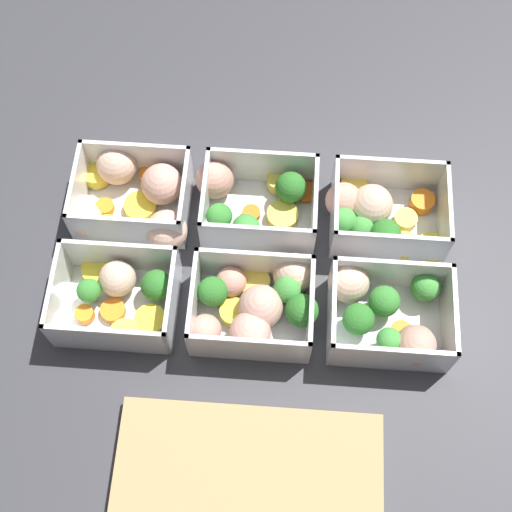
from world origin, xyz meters
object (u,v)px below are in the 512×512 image
object	(u,v)px
container_near_center	(252,201)
container_far_left	(385,313)
container_far_right	(120,295)
container_near_left	(376,213)
container_far_center	(257,304)
container_near_right	(134,197)

from	to	relation	value
container_near_center	container_far_left	bearing A→B (deg)	139.85
container_far_left	container_far_right	bearing A→B (deg)	-0.38
container_near_left	container_far_left	distance (m)	0.13
container_near_center	container_far_center	bearing A→B (deg)	96.68
container_near_center	container_far_right	xyz separation A→B (m)	(0.14, 0.13, -0.00)
container_far_center	container_far_right	world-z (taller)	same
container_far_right	container_far_left	bearing A→B (deg)	179.62
container_near_left	container_far_left	world-z (taller)	same
container_near_right	container_near_center	bearing A→B (deg)	-177.76
container_near_left	container_near_center	world-z (taller)	same
container_far_center	container_near_center	bearing A→B (deg)	-83.32
container_near_center	container_near_right	xyz separation A→B (m)	(0.14, 0.01, 0.00)
container_near_center	container_far_left	distance (m)	0.21
container_near_right	container_far_left	xyz separation A→B (m)	(-0.30, 0.13, 0.00)
container_near_right	container_far_right	size ratio (longest dim) A/B	1.16
container_far_right	container_near_right	bearing A→B (deg)	-89.14
container_near_center	container_far_center	distance (m)	0.14
container_near_right	container_far_right	xyz separation A→B (m)	(-0.00, 0.13, -0.00)
container_near_right	container_near_left	bearing A→B (deg)	179.74
container_near_right	container_far_center	xyz separation A→B (m)	(-0.16, 0.13, 0.00)
container_near_left	container_far_left	xyz separation A→B (m)	(-0.01, 0.13, 0.00)
container_far_center	container_far_right	size ratio (longest dim) A/B	1.09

